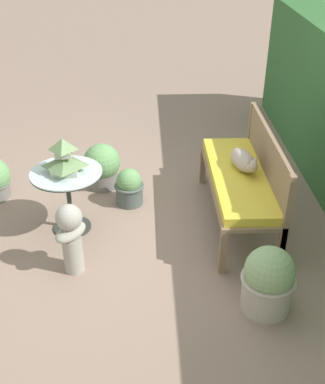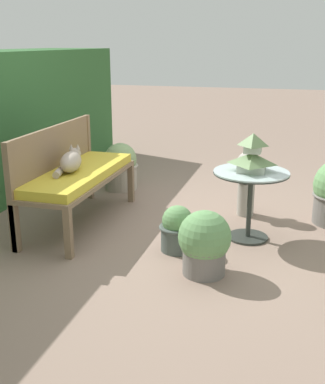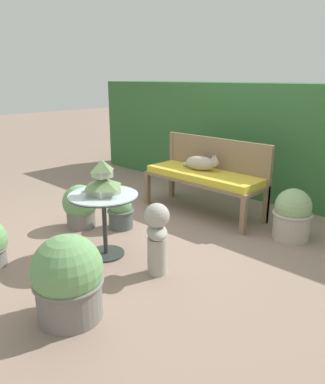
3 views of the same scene
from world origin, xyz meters
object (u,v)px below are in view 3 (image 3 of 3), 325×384
Objects in this scene: patio_table at (104,208)px; potted_plant_patio_mid at (292,215)px; garden_bust at (157,234)px; potted_plant_table_near at (68,279)px; cat at (201,163)px; pagoda_birdhouse at (102,180)px; potted_plant_hedge_corner at (121,212)px; garden_bench at (203,178)px; potted_plant_table_far at (80,206)px.

patio_table is 1.18× the size of potted_plant_patio_mid.
garden_bust is 1.03× the size of potted_plant_table_near.
cat is 1.78m from garden_bust.
potted_plant_hedge_corner is (-0.44, 0.56, -0.59)m from pagoda_birdhouse.
garden_bench is at bearing -178.33° from potted_plant_patio_mid.
garden_bust is 1.65× the size of potted_plant_hedge_corner.
cat is 1.25m from potted_plant_hedge_corner.
potted_plant_table_near reaches higher than potted_plant_table_far.
pagoda_birdhouse is (0.14, -1.68, 0.13)m from cat.
garden_bust is 1.30× the size of potted_plant_table_far.
potted_plant_table_near is (0.63, -0.81, -0.47)m from pagoda_birdhouse.
potted_plant_patio_mid is (1.15, 1.67, -0.22)m from patio_table.
potted_plant_patio_mid is at bearing -14.20° from cat.
pagoda_birdhouse reaches higher than potted_plant_table_near.
potted_plant_hedge_corner is at bearing 127.76° from potted_plant_table_near.
patio_table is 2.04m from potted_plant_patio_mid.
patio_table is (0.07, -1.63, 0.03)m from garden_bench.
cat is 1.32× the size of potted_plant_hedge_corner.
potted_plant_table_near reaches higher than potted_plant_hedge_corner.
garden_bust is (0.63, 0.10, -0.12)m from patio_table.
garden_bench is 1.58m from potted_plant_table_far.
potted_plant_patio_mid reaches higher than potted_plant_table_far.
potted_plant_table_far is at bearing -118.18° from garden_bench.
garden_bench is 2.41× the size of garden_bust.
potted_plant_patio_mid is at bearing 78.17° from potted_plant_table_near.
pagoda_birdhouse is at bearing -134.75° from garden_bust.
potted_plant_table_near reaches higher than patio_table.
potted_plant_hedge_corner is at bearing -144.97° from potted_plant_patio_mid.
pagoda_birdhouse is at bearing -52.07° from potted_plant_hedge_corner.
cat is at bearing 65.03° from potted_plant_table_far.
potted_plant_patio_mid is at bearing 35.03° from potted_plant_hedge_corner.
potted_plant_patio_mid is at bearing 55.55° from patio_table.
pagoda_birdhouse is 0.52× the size of potted_plant_table_near.
garden_bench is at bearing 105.78° from potted_plant_table_near.
potted_plant_hedge_corner is 0.48m from potted_plant_table_far.
potted_plant_hedge_corner is at bearing -109.08° from garden_bench.
cat is 2.63m from potted_plant_table_near.
potted_plant_table_far is at bearing -149.81° from garden_bust.
potted_plant_hedge_corner is 0.79× the size of potted_plant_table_far.
potted_plant_table_near is at bearing -52.35° from pagoda_birdhouse.
garden_bust reaches higher than garden_bench.
cat is 0.82× the size of potted_plant_table_near.
garden_bust is 1.45m from potted_plant_table_far.
patio_table is at bearing -124.45° from potted_plant_patio_mid.
pagoda_birdhouse is 0.99m from potted_plant_table_far.
cat reaches higher than garden_bench.
pagoda_birdhouse is 2.09m from potted_plant_patio_mid.
pagoda_birdhouse is (0.00, 0.00, 0.28)m from patio_table.
potted_plant_patio_mid reaches higher than potted_plant_hedge_corner.
cat is at bearing 152.33° from garden_bust.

